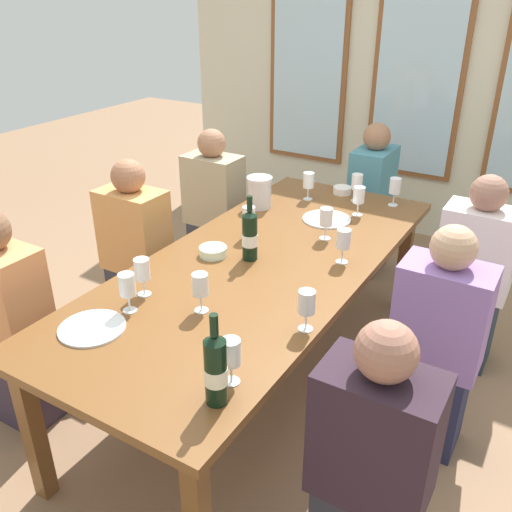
{
  "coord_description": "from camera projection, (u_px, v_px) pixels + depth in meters",
  "views": [
    {
      "loc": [
        1.22,
        -2.08,
        1.98
      ],
      "look_at": [
        0.0,
        -0.05,
        0.79
      ],
      "focal_mm": 38.7,
      "sensor_mm": 36.0,
      "label": 1
    }
  ],
  "objects": [
    {
      "name": "white_plate_1",
      "position": [
        327.0,
        219.0,
        3.18
      ],
      "size": [
        0.28,
        0.28,
        0.01
      ],
      "primitive_type": "cylinder",
      "color": "white",
      "rests_on": "dining_table"
    },
    {
      "name": "wine_bottle_1",
      "position": [
        216.0,
        369.0,
        1.75
      ],
      "size": [
        0.08,
        0.08,
        0.34
      ],
      "color": "black",
      "rests_on": "dining_table"
    },
    {
      "name": "ground_plane",
      "position": [
        261.0,
        380.0,
        3.04
      ],
      "size": [
        12.0,
        12.0,
        0.0
      ],
      "primitive_type": "plane",
      "color": "#8E6A4D"
    },
    {
      "name": "seated_person_3",
      "position": [
        436.0,
        347.0,
        2.43
      ],
      "size": [
        0.38,
        0.24,
        1.11
      ],
      "color": "#222442",
      "rests_on": "ground"
    },
    {
      "name": "wine_glass_5",
      "position": [
        357.0,
        182.0,
        3.4
      ],
      "size": [
        0.07,
        0.07,
        0.17
      ],
      "color": "white",
      "rests_on": "dining_table"
    },
    {
      "name": "wine_glass_9",
      "position": [
        326.0,
        218.0,
        2.89
      ],
      "size": [
        0.07,
        0.07,
        0.17
      ],
      "color": "white",
      "rests_on": "dining_table"
    },
    {
      "name": "wine_bottle_0",
      "position": [
        250.0,
        235.0,
        2.68
      ],
      "size": [
        0.08,
        0.08,
        0.33
      ],
      "color": "black",
      "rests_on": "dining_table"
    },
    {
      "name": "wine_glass_3",
      "position": [
        200.0,
        286.0,
        2.25
      ],
      "size": [
        0.07,
        0.07,
        0.17
      ],
      "color": "white",
      "rests_on": "dining_table"
    },
    {
      "name": "dining_table",
      "position": [
        261.0,
        273.0,
        2.74
      ],
      "size": [
        1.01,
        2.42,
        0.74
      ],
      "color": "brown",
      "rests_on": "ground"
    },
    {
      "name": "seated_person_4",
      "position": [
        11.0,
        327.0,
        2.58
      ],
      "size": [
        0.38,
        0.24,
        1.11
      ],
      "color": "#362A38",
      "rests_on": "ground"
    },
    {
      "name": "wine_glass_1",
      "position": [
        395.0,
        187.0,
        3.33
      ],
      "size": [
        0.07,
        0.07,
        0.17
      ],
      "color": "white",
      "rests_on": "dining_table"
    },
    {
      "name": "seated_person_6",
      "position": [
        370.0,
        203.0,
        4.0
      ],
      "size": [
        0.24,
        0.38,
        1.11
      ],
      "color": "#36363C",
      "rests_on": "ground"
    },
    {
      "name": "seated_person_5",
      "position": [
        371.0,
        473.0,
        1.81
      ],
      "size": [
        0.38,
        0.24,
        1.11
      ],
      "color": "#2A2934",
      "rests_on": "ground"
    },
    {
      "name": "wine_glass_4",
      "position": [
        142.0,
        270.0,
        2.37
      ],
      "size": [
        0.07,
        0.07,
        0.17
      ],
      "color": "white",
      "rests_on": "dining_table"
    },
    {
      "name": "white_plate_0",
      "position": [
        92.0,
        328.0,
        2.18
      ],
      "size": [
        0.26,
        0.26,
        0.01
      ],
      "primitive_type": "cylinder",
      "color": "white",
      "rests_on": "dining_table"
    },
    {
      "name": "seated_person_1",
      "position": [
        472.0,
        278.0,
        3.0
      ],
      "size": [
        0.38,
        0.24,
        1.11
      ],
      "color": "#26343E",
      "rests_on": "ground"
    },
    {
      "name": "seated_person_2",
      "position": [
        137.0,
        256.0,
        3.24
      ],
      "size": [
        0.38,
        0.24,
        1.11
      ],
      "color": "#31303C",
      "rests_on": "ground"
    },
    {
      "name": "metal_pitcher",
      "position": [
        259.0,
        192.0,
        3.32
      ],
      "size": [
        0.16,
        0.16,
        0.19
      ],
      "color": "silver",
      "rests_on": "dining_table"
    },
    {
      "name": "wine_glass_11",
      "position": [
        127.0,
        286.0,
        2.25
      ],
      "size": [
        0.07,
        0.07,
        0.17
      ],
      "color": "white",
      "rests_on": "dining_table"
    },
    {
      "name": "wine_glass_8",
      "position": [
        309.0,
        182.0,
        3.43
      ],
      "size": [
        0.07,
        0.07,
        0.17
      ],
      "color": "white",
      "rests_on": "dining_table"
    },
    {
      "name": "wine_glass_6",
      "position": [
        343.0,
        240.0,
        2.65
      ],
      "size": [
        0.07,
        0.07,
        0.17
      ],
      "color": "white",
      "rests_on": "dining_table"
    },
    {
      "name": "wine_glass_10",
      "position": [
        231.0,
        354.0,
        1.84
      ],
      "size": [
        0.07,
        0.07,
        0.17
      ],
      "color": "white",
      "rests_on": "dining_table"
    },
    {
      "name": "tasting_bowl_0",
      "position": [
        213.0,
        251.0,
        2.76
      ],
      "size": [
        0.14,
        0.14,
        0.05
      ],
      "primitive_type": "cylinder",
      "color": "white",
      "rests_on": "dining_table"
    },
    {
      "name": "wine_glass_0",
      "position": [
        249.0,
        216.0,
        2.91
      ],
      "size": [
        0.07,
        0.07,
        0.17
      ],
      "color": "white",
      "rests_on": "dining_table"
    },
    {
      "name": "wine_glass_7",
      "position": [
        359.0,
        196.0,
        3.19
      ],
      "size": [
        0.07,
        0.07,
        0.17
      ],
      "color": "white",
      "rests_on": "dining_table"
    },
    {
      "name": "seated_person_0",
      "position": [
        214.0,
        212.0,
        3.85
      ],
      "size": [
        0.38,
        0.24,
        1.11
      ],
      "color": "#343541",
      "rests_on": "ground"
    },
    {
      "name": "tasting_bowl_1",
      "position": [
        342.0,
        190.0,
        3.56
      ],
      "size": [
        0.12,
        0.12,
        0.04
      ],
      "primitive_type": "cylinder",
      "color": "white",
      "rests_on": "dining_table"
    },
    {
      "name": "wine_glass_2",
      "position": [
        307.0,
        304.0,
        2.13
      ],
      "size": [
        0.07,
        0.07,
        0.17
      ],
      "color": "white",
      "rests_on": "dining_table"
    },
    {
      "name": "back_wall_with_windows",
      "position": [
        421.0,
        57.0,
        4.25
      ],
      "size": [
        4.21,
        0.1,
        2.9
      ],
      "color": "beige",
      "rests_on": "ground"
    }
  ]
}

